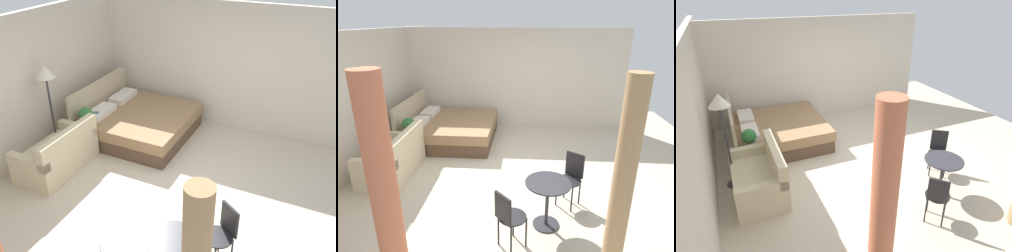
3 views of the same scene
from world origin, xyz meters
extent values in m
cube|color=beige|center=(0.00, 0.00, -0.01)|extent=(8.46, 8.84, 0.02)
cube|color=beige|center=(0.00, 2.92, 1.30)|extent=(8.46, 0.12, 2.60)
cube|color=beige|center=(2.73, 0.00, 1.30)|extent=(0.12, 5.84, 2.60)
cube|color=brown|center=(1.49, 1.42, 0.15)|extent=(1.95, 1.94, 0.29)
cube|color=#93704C|center=(1.49, 1.42, 0.40)|extent=(1.99, 1.98, 0.22)
cube|color=tan|center=(1.49, 2.41, 0.52)|extent=(2.00, 0.07, 1.04)
cube|color=silver|center=(1.06, 2.10, 0.58)|extent=(0.70, 0.32, 0.12)
cube|color=silver|center=(1.92, 2.10, 0.58)|extent=(0.70, 0.32, 0.12)
cube|color=beige|center=(-0.22, 2.18, 0.22)|extent=(1.39, 0.80, 0.44)
cube|color=beige|center=(-0.22, 1.85, 0.65)|extent=(1.39, 0.14, 0.42)
cube|color=beige|center=(0.41, 2.18, 0.52)|extent=(0.14, 0.80, 0.16)
cube|color=beige|center=(-0.84, 2.18, 0.52)|extent=(0.14, 0.80, 0.16)
cube|color=brown|center=(0.77, 2.12, 0.23)|extent=(0.52, 0.35, 0.46)
cylinder|color=tan|center=(0.67, 2.16, 0.52)|extent=(0.23, 0.23, 0.10)
sphere|color=#2D6B33|center=(0.67, 2.16, 0.68)|extent=(0.28, 0.28, 0.28)
cylinder|color=slate|center=(0.89, 2.09, 0.55)|extent=(0.14, 0.14, 0.17)
cylinder|color=#2D2D33|center=(0.22, 2.55, 0.01)|extent=(0.28, 0.28, 0.02)
cylinder|color=#2D2D33|center=(0.22, 2.55, 0.77)|extent=(0.04, 0.04, 1.50)
cone|color=beige|center=(0.22, 2.55, 1.63)|extent=(0.35, 0.35, 0.21)
cylinder|color=#2D2D33|center=(-1.50, -0.66, 0.69)|extent=(0.63, 0.63, 0.02)
cylinder|color=black|center=(-1.01, -0.84, 0.21)|extent=(0.02, 0.02, 0.42)
cylinder|color=black|center=(-0.79, -1.00, 0.21)|extent=(0.02, 0.02, 0.42)
cylinder|color=black|center=(-0.97, -1.03, 0.43)|extent=(0.53, 0.53, 0.02)
cube|color=black|center=(-0.84, -1.12, 0.64)|extent=(0.20, 0.26, 0.40)
camera|label=1|loc=(-4.11, -1.82, 3.73)|focal=37.91mm
camera|label=2|loc=(-4.92, -0.34, 2.77)|focal=30.76mm
camera|label=3|loc=(-4.46, 2.42, 3.21)|focal=30.46mm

